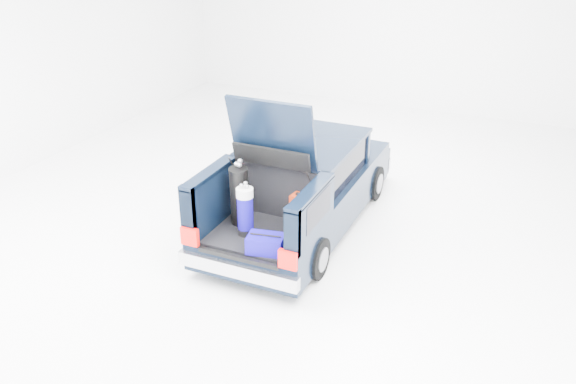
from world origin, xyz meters
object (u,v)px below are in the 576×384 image
at_px(car, 303,185).
at_px(black_golf_bag, 240,196).
at_px(blue_duffel, 266,244).
at_px(red_suitcase, 302,212).
at_px(blue_golf_bag, 245,211).

xyz_separation_m(car, black_golf_bag, (-0.39, -1.44, 0.38)).
bearing_deg(car, blue_duffel, -81.60).
bearing_deg(car, red_suitcase, -68.03).
bearing_deg(blue_golf_bag, car, 79.80).
bearing_deg(blue_duffel, car, 87.57).
xyz_separation_m(car, blue_duffel, (0.30, -2.01, 0.05)).
relative_size(black_golf_bag, blue_golf_bag, 1.23).
bearing_deg(car, blue_golf_bag, -95.83).
distance_m(black_golf_bag, blue_golf_bag, 0.34).
height_order(blue_golf_bag, blue_duffel, blue_golf_bag).
relative_size(black_golf_bag, blue_duffel, 1.83).
relative_size(car, red_suitcase, 8.75).
relative_size(blue_golf_bag, blue_duffel, 1.48).
bearing_deg(blue_duffel, blue_golf_bag, 134.93).
distance_m(car, black_golf_bag, 1.54).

